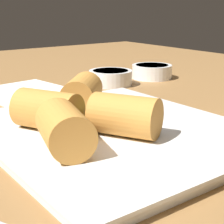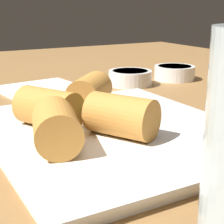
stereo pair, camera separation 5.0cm
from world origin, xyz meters
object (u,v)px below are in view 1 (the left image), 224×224
serving_plate (112,133)px  dipping_bowl_near (111,77)px  napkin (31,93)px  dipping_bowl_far (152,71)px

serving_plate → dipping_bowl_near: (-23.80, 17.30, 0.74)cm
dipping_bowl_near → napkin: bearing=-96.9°
napkin → dipping_bowl_far: bearing=86.3°
serving_plate → dipping_bowl_far: dipping_bowl_far is taller
serving_plate → napkin: bearing=175.9°
serving_plate → napkin: (-25.67, 1.84, -0.46)cm
dipping_bowl_far → serving_plate: bearing=-49.4°
dipping_bowl_far → dipping_bowl_near: bearing=-89.1°
serving_plate → napkin: 25.74cm
dipping_bowl_near → napkin: (-1.87, -15.46, -1.20)cm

